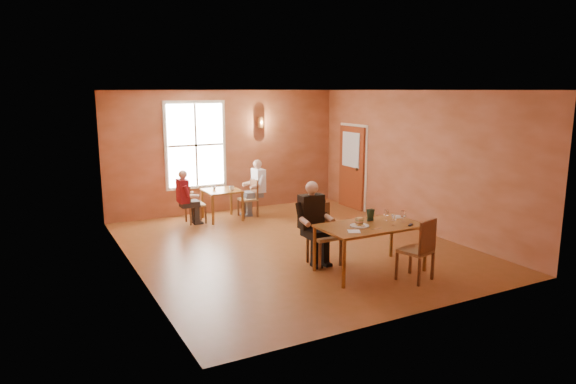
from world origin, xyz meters
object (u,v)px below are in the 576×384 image
main_table (370,248)px  diner_main (325,226)px  diner_maroon (194,197)px  chair_diner_main (324,235)px  chair_empty (415,249)px  chair_diner_maroon (195,204)px  diner_white (249,190)px  second_table (222,205)px  chair_diner_white (248,198)px

main_table → diner_main: 0.85m
main_table → diner_maroon: bearing=110.0°
main_table → chair_diner_main: 0.83m
chair_empty → chair_diner_maroon: bearing=93.7°
chair_diner_main → diner_white: (0.23, 3.82, 0.13)m
chair_empty → diner_white: diner_white is taller
diner_main → diner_maroon: 4.01m
chair_diner_main → chair_diner_maroon: size_ratio=1.18×
second_table → chair_diner_white: chair_diner_white is taller
second_table → diner_maroon: diner_maroon is taller
chair_diner_maroon → chair_diner_white: bearing=90.0°
diner_main → chair_empty: (0.89, -1.29, -0.19)m
main_table → diner_main: bearing=128.9°
chair_empty → second_table: chair_empty is taller
diner_main → diner_maroon: (-1.13, 3.85, -0.09)m
chair_diner_white → diner_white: 0.21m
diner_main → chair_empty: 1.58m
chair_diner_main → diner_maroon: size_ratio=0.86×
main_table → chair_empty: bearing=-59.5°
main_table → chair_diner_white: (-0.30, 4.47, 0.04)m
diner_white → chair_diner_white: bearing=90.0°
diner_white → diner_main: bearing=176.6°
main_table → diner_maroon: (-1.63, 4.47, 0.21)m
chair_empty → diner_white: size_ratio=0.78×
chair_diner_maroon → diner_main: bearing=15.9°
second_table → diner_white: bearing=0.0°
diner_maroon → chair_diner_main: bearing=16.5°
main_table → chair_diner_main: chair_diner_main is taller
main_table → chair_empty: 0.78m
second_table → chair_diner_white: (0.65, 0.00, 0.09)m
chair_empty → diner_main: bearing=107.2°
second_table → diner_white: 0.74m
diner_main → chair_diner_maroon: (-1.10, 3.85, -0.25)m
chair_empty → second_table: bearing=87.1°
chair_diner_white → diner_white: (0.03, 0.00, 0.21)m
main_table → chair_diner_maroon: (-1.60, 4.47, 0.04)m
chair_diner_maroon → main_table: bearing=19.7°
chair_empty → diner_maroon: diner_maroon is taller
chair_diner_main → chair_diner_maroon: 3.97m
chair_diner_maroon → diner_maroon: bearing=-90.0°
diner_main → main_table: bearing=128.9°
second_table → chair_diner_maroon: bearing=180.0°
chair_diner_white → diner_white: diner_white is taller
chair_diner_main → chair_empty: chair_diner_main is taller
diner_white → diner_maroon: (-1.36, 0.00, -0.05)m
main_table → diner_white: 4.48m
diner_white → diner_maroon: 1.36m
chair_diner_white → diner_white: size_ratio=0.68×
second_table → chair_diner_white: bearing=0.0°
chair_diner_maroon → diner_maroon: 0.17m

